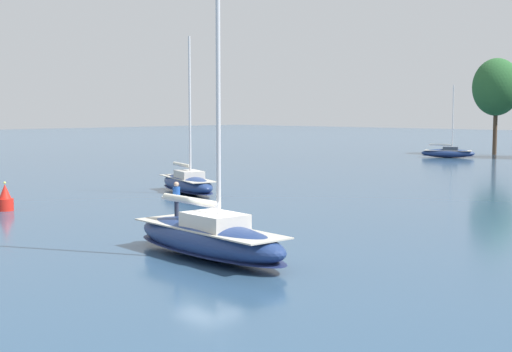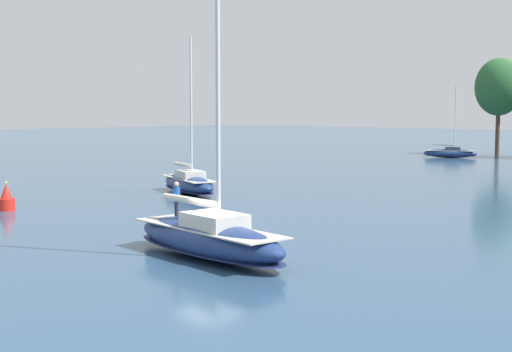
# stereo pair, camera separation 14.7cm
# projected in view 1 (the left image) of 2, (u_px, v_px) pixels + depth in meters

# --- Properties ---
(ground_plane) EXTENTS (400.00, 400.00, 0.00)m
(ground_plane) POSITION_uv_depth(u_px,v_px,m) (208.00, 257.00, 30.86)
(ground_plane) COLOR #2D4C6B
(tree_shore_left) EXTENTS (6.67, 6.67, 13.72)m
(tree_shore_left) POSITION_uv_depth(u_px,v_px,m) (496.00, 87.00, 101.07)
(tree_shore_left) COLOR #4C3828
(tree_shore_left) RESTS_ON ground
(sailboat_main) EXTENTS (9.89, 3.67, 13.28)m
(sailboat_main) POSITION_uv_depth(u_px,v_px,m) (208.00, 237.00, 30.76)
(sailboat_main) COLOR navy
(sailboat_main) RESTS_ON ground
(sailboat_moored_near_marina) EXTENTS (7.19, 4.78, 9.67)m
(sailboat_moored_near_marina) POSITION_uv_depth(u_px,v_px,m) (448.00, 153.00, 95.58)
(sailboat_moored_near_marina) COLOR navy
(sailboat_moored_near_marina) RESTS_ON ground
(sailboat_moored_mid_channel) EXTENTS (8.91, 5.28, 11.84)m
(sailboat_moored_mid_channel) POSITION_uv_depth(u_px,v_px,m) (187.00, 183.00, 54.55)
(sailboat_moored_mid_channel) COLOR navy
(sailboat_moored_mid_channel) RESTS_ON ground
(channel_buoy) EXTENTS (1.02, 1.02, 1.86)m
(channel_buoy) POSITION_uv_depth(u_px,v_px,m) (5.00, 199.00, 45.17)
(channel_buoy) COLOR red
(channel_buoy) RESTS_ON ground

